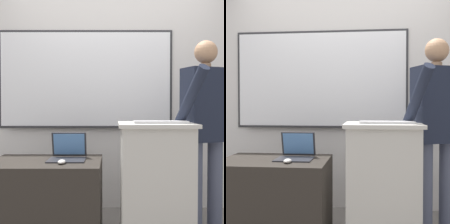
# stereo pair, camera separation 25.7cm
# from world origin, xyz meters

# --- Properties ---
(back_wall) EXTENTS (6.40, 0.17, 2.90)m
(back_wall) POSITION_xyz_m (-0.01, 1.39, 1.45)
(back_wall) COLOR silver
(back_wall) RESTS_ON ground_plane
(lectern_podium) EXTENTS (0.61, 0.52, 1.02)m
(lectern_podium) POSITION_xyz_m (0.37, 0.38, 0.51)
(lectern_podium) COLOR #BCB7AD
(lectern_podium) RESTS_ON ground_plane
(side_desk) EXTENTS (0.91, 0.66, 0.71)m
(side_desk) POSITION_xyz_m (-0.54, 0.40, 0.35)
(side_desk) COLOR #28231E
(side_desk) RESTS_ON ground_plane
(person_presenter) EXTENTS (0.57, 0.65, 1.72)m
(person_presenter) POSITION_xyz_m (0.82, 0.54, 0.99)
(person_presenter) COLOR #474C60
(person_presenter) RESTS_ON ground_plane
(laptop) EXTENTS (0.30, 0.31, 0.22)m
(laptop) POSITION_xyz_m (-0.36, 0.48, 0.77)
(laptop) COLOR #28282D
(laptop) RESTS_ON side_desk
(wireless_keyboard) EXTENTS (0.43, 0.13, 0.02)m
(wireless_keyboard) POSITION_xyz_m (0.40, 0.31, 1.03)
(wireless_keyboard) COLOR silver
(wireless_keyboard) RESTS_ON lectern_podium
(computer_mouse_by_laptop) EXTENTS (0.06, 0.10, 0.03)m
(computer_mouse_by_laptop) POSITION_xyz_m (-0.38, 0.25, 0.72)
(computer_mouse_by_laptop) COLOR silver
(computer_mouse_by_laptop) RESTS_ON side_desk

